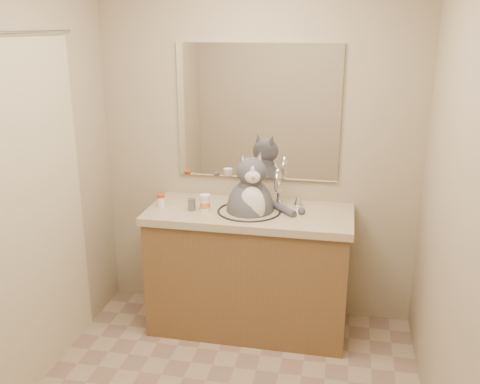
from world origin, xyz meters
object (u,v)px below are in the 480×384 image
(pill_bottle_orange, at_px, (205,203))
(cat, at_px, (251,205))
(pill_bottle_redcap, at_px, (161,201))
(grey_canister, at_px, (192,205))

(pill_bottle_orange, bearing_deg, cat, 14.26)
(pill_bottle_redcap, bearing_deg, cat, 3.97)
(cat, distance_m, pill_bottle_orange, 0.30)
(cat, height_order, grey_canister, cat)
(pill_bottle_redcap, xyz_separation_m, grey_canister, (0.22, -0.03, -0.00))
(pill_bottle_orange, distance_m, grey_canister, 0.09)
(pill_bottle_redcap, xyz_separation_m, pill_bottle_orange, (0.31, -0.03, 0.01))
(pill_bottle_orange, relative_size, grey_canister, 1.43)
(cat, xyz_separation_m, pill_bottle_redcap, (-0.60, -0.04, 0.01))
(cat, height_order, pill_bottle_redcap, cat)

